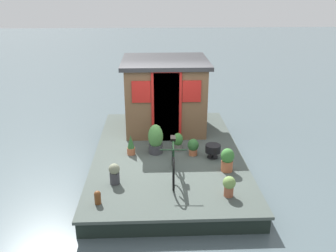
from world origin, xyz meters
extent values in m
plane|color=#4C5B60|center=(0.00, 0.00, 0.00)|extent=(60.00, 60.00, 0.00)
cube|color=#424C47|center=(0.00, 0.00, 0.34)|extent=(5.30, 3.32, 0.06)
cube|color=black|center=(0.00, 0.00, 0.15)|extent=(5.19, 3.26, 0.31)
cube|color=brown|center=(1.55, 0.00, 1.23)|extent=(1.83, 1.98, 1.73)
cube|color=#28282B|center=(1.55, 0.00, 2.15)|extent=(2.03, 2.18, 0.10)
cube|color=#19334C|center=(0.62, 0.00, 1.22)|extent=(0.04, 0.60, 1.70)
cube|color=red|center=(0.61, 0.00, 1.27)|extent=(0.03, 0.72, 1.80)
cube|color=red|center=(0.62, -0.59, 1.62)|extent=(0.03, 0.44, 0.52)
cube|color=red|center=(0.62, 0.59, 1.62)|extent=(0.03, 0.44, 0.52)
torus|color=black|center=(-1.67, -0.04, 0.69)|extent=(0.65, 0.06, 0.65)
torus|color=black|center=(-0.67, -0.08, 0.69)|extent=(0.65, 0.06, 0.65)
cylinder|color=black|center=(-1.13, -0.06, 0.90)|extent=(0.94, 0.08, 0.45)
cylinder|color=black|center=(-1.29, -0.05, 1.09)|extent=(0.61, 0.06, 0.06)
cylinder|color=black|center=(-0.83, -0.07, 0.89)|extent=(0.35, 0.05, 0.41)
cylinder|color=black|center=(-1.63, -0.04, 0.90)|extent=(0.12, 0.04, 0.42)
cube|color=black|center=(-0.99, -0.07, 1.11)|extent=(0.20, 0.11, 0.06)
cylinder|color=black|center=(-1.59, -0.04, 1.14)|extent=(0.05, 0.50, 0.02)
cylinder|color=#935138|center=(-1.96, -1.02, 0.46)|extent=(0.17, 0.17, 0.19)
sphere|color=#70934C|center=(-1.96, -1.02, 0.64)|extent=(0.23, 0.23, 0.23)
cylinder|color=#38383D|center=(-0.07, 0.28, 0.47)|extent=(0.32, 0.32, 0.21)
ellipsoid|color=#4C8942|center=(-0.07, 0.28, 0.77)|extent=(0.33, 0.33, 0.56)
cylinder|color=#B2603D|center=(-0.13, 0.83, 0.45)|extent=(0.18, 0.18, 0.16)
cone|color=#2D602D|center=(-0.13, 0.83, 0.68)|extent=(0.16, 0.16, 0.30)
cylinder|color=slate|center=(0.06, -0.24, 0.44)|extent=(0.21, 0.21, 0.15)
ellipsoid|color=#387533|center=(0.06, -0.24, 0.63)|extent=(0.23, 0.23, 0.31)
cylinder|color=#B2603D|center=(-0.22, -0.56, 0.44)|extent=(0.19, 0.19, 0.14)
ellipsoid|color=#2D602D|center=(-0.22, -0.56, 0.61)|extent=(0.25, 0.25, 0.29)
cylinder|color=#B2603D|center=(-1.00, -1.18, 0.48)|extent=(0.24, 0.24, 0.23)
ellipsoid|color=#387533|center=(-1.00, -1.18, 0.71)|extent=(0.28, 0.28, 0.32)
cylinder|color=#38383D|center=(-1.42, 1.08, 0.49)|extent=(0.19, 0.19, 0.24)
sphere|color=gray|center=(-1.42, 1.08, 0.68)|extent=(0.21, 0.21, 0.21)
cylinder|color=black|center=(-0.37, -0.99, 0.58)|extent=(0.34, 0.34, 0.17)
cylinder|color=black|center=(-0.37, -0.99, 0.43)|extent=(0.04, 0.04, 0.13)
cylinder|color=black|center=(-0.37, -0.99, 0.38)|extent=(0.24, 0.24, 0.02)
cylinder|color=brown|center=(-2.11, 1.31, 0.46)|extent=(0.11, 0.11, 0.19)
sphere|color=brown|center=(-2.11, 1.31, 0.56)|extent=(0.12, 0.12, 0.12)
camera|label=1|loc=(-7.62, 0.32, 3.94)|focal=38.93mm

